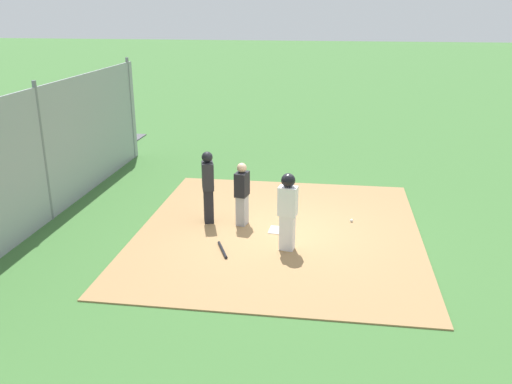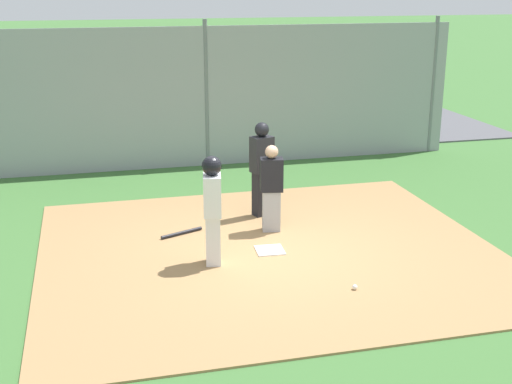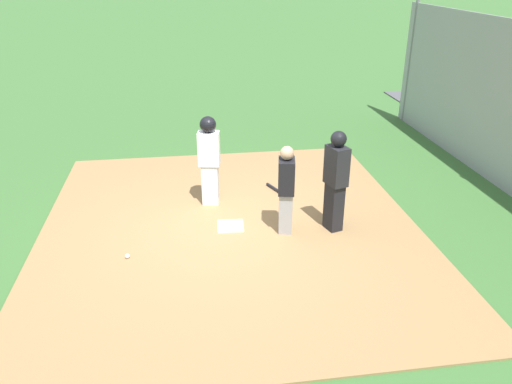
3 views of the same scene
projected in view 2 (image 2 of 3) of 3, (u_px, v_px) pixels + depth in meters
The scene contains 12 objects.
ground_plane at pixel (270, 252), 10.89m from camera, with size 140.00×140.00×0.00m, color #3D6B33.
dirt_infield at pixel (270, 252), 10.89m from camera, with size 7.20×6.40×0.03m, color #9E774C.
home_plate at pixel (270, 250), 10.88m from camera, with size 0.44×0.44×0.02m, color white.
catcher at pixel (271, 187), 11.55m from camera, with size 0.42×0.32×1.51m.
umpire at pixel (262, 167), 12.28m from camera, with size 0.44×0.36×1.73m.
runner at pixel (212, 203), 10.12m from camera, with size 0.32×0.42×1.69m.
baseball_bat at pixel (182, 233), 11.57m from camera, with size 0.06×0.06×0.78m, color black.
baseball at pixel (355, 287), 9.51m from camera, with size 0.07×0.07×0.07m, color white.
backstop_fence at pixel (206, 97), 15.59m from camera, with size 12.00×0.10×3.35m.
parking_lot at pixel (187, 135), 19.13m from camera, with size 18.00×5.20×0.04m, color #515156.
parked_car_white at pixel (298, 105), 20.30m from camera, with size 4.31×2.11×1.28m.
parked_car_blue at pixel (99, 116), 18.60m from camera, with size 4.43×2.42×1.28m.
Camera 2 is at (2.68, 9.76, 4.16)m, focal length 47.80 mm.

